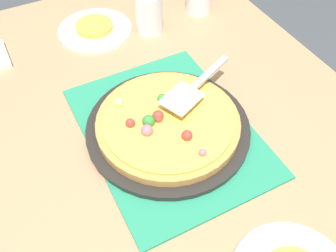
{
  "coord_description": "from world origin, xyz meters",
  "views": [
    {
      "loc": [
        -0.52,
        0.27,
        1.44
      ],
      "look_at": [
        0.0,
        0.0,
        0.77
      ],
      "focal_mm": 41.03,
      "sensor_mm": 36.0,
      "label": 1
    }
  ],
  "objects_px": {
    "pizza": "(167,122)",
    "plate_far_right": "(95,30)",
    "served_slice_right": "(94,26)",
    "pizza_server": "(194,87)",
    "cup_near": "(149,13)",
    "pizza_pan": "(168,128)"
  },
  "relations": [
    {
      "from": "pizza",
      "to": "plate_far_right",
      "type": "xyz_separation_m",
      "value": [
        0.45,
        0.01,
        -0.03
      ]
    },
    {
      "from": "served_slice_right",
      "to": "pizza_server",
      "type": "height_order",
      "value": "pizza_server"
    },
    {
      "from": "cup_near",
      "to": "served_slice_right",
      "type": "bearing_deg",
      "value": 64.81
    },
    {
      "from": "pizza_pan",
      "to": "pizza",
      "type": "bearing_deg",
      "value": 91.05
    },
    {
      "from": "pizza_pan",
      "to": "cup_near",
      "type": "distance_m",
      "value": 0.41
    },
    {
      "from": "pizza_server",
      "to": "cup_near",
      "type": "bearing_deg",
      "value": -7.77
    },
    {
      "from": "pizza",
      "to": "served_slice_right",
      "type": "height_order",
      "value": "pizza"
    },
    {
      "from": "pizza_pan",
      "to": "cup_near",
      "type": "xyz_separation_m",
      "value": [
        0.38,
        -0.14,
        0.05
      ]
    },
    {
      "from": "pizza_pan",
      "to": "plate_far_right",
      "type": "relative_size",
      "value": 1.73
    },
    {
      "from": "served_slice_right",
      "to": "cup_near",
      "type": "distance_m",
      "value": 0.17
    },
    {
      "from": "plate_far_right",
      "to": "pizza_pan",
      "type": "bearing_deg",
      "value": -178.26
    },
    {
      "from": "served_slice_right",
      "to": "pizza",
      "type": "bearing_deg",
      "value": -178.44
    },
    {
      "from": "cup_near",
      "to": "pizza",
      "type": "bearing_deg",
      "value": 160.3
    },
    {
      "from": "pizza_server",
      "to": "plate_far_right",
      "type": "bearing_deg",
      "value": 13.97
    },
    {
      "from": "pizza",
      "to": "served_slice_right",
      "type": "bearing_deg",
      "value": 1.56
    },
    {
      "from": "pizza",
      "to": "pizza_server",
      "type": "xyz_separation_m",
      "value": [
        0.04,
        -0.09,
        0.04
      ]
    },
    {
      "from": "served_slice_right",
      "to": "pizza_server",
      "type": "relative_size",
      "value": 0.48
    },
    {
      "from": "pizza_pan",
      "to": "served_slice_right",
      "type": "xyz_separation_m",
      "value": [
        0.45,
        0.01,
        0.01
      ]
    },
    {
      "from": "pizza_pan",
      "to": "pizza",
      "type": "height_order",
      "value": "pizza"
    },
    {
      "from": "plate_far_right",
      "to": "pizza_server",
      "type": "relative_size",
      "value": 0.97
    },
    {
      "from": "pizza_server",
      "to": "pizza_pan",
      "type": "bearing_deg",
      "value": 114.4
    },
    {
      "from": "plate_far_right",
      "to": "served_slice_right",
      "type": "relative_size",
      "value": 2.0
    }
  ]
}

